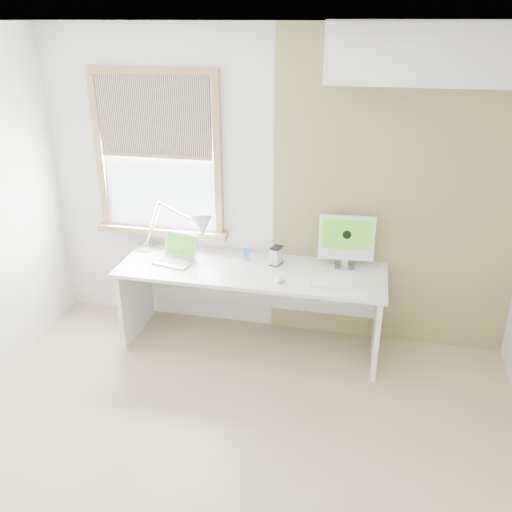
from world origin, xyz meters
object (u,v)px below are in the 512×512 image
(desk, at_px, (253,287))
(external_drive, at_px, (276,256))
(laptop, at_px, (177,255))
(imac, at_px, (346,239))
(desk_lamp, at_px, (191,229))

(desk, xyz_separation_m, external_drive, (0.19, 0.08, 0.27))
(desk, bearing_deg, laptop, -176.66)
(imac, bearing_deg, laptop, -172.38)
(external_drive, bearing_deg, desk_lamp, 176.71)
(desk, relative_size, imac, 4.85)
(imac, bearing_deg, desk, -168.76)
(desk_lamp, bearing_deg, desk, -11.86)
(external_drive, bearing_deg, imac, 7.43)
(laptop, relative_size, imac, 0.81)
(desk, height_order, desk_lamp, desk_lamp)
(desk_lamp, relative_size, external_drive, 5.09)
(desk, xyz_separation_m, imac, (0.75, 0.15, 0.44))
(external_drive, bearing_deg, desk, -158.03)
(desk, distance_m, external_drive, 0.34)
(desk_lamp, height_order, external_drive, desk_lamp)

